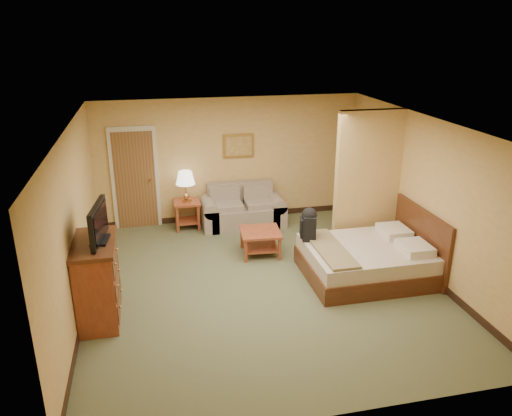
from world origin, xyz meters
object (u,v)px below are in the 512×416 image
object	(u,v)px
loveseat	(243,212)
dresser	(98,281)
coffee_table	(260,237)
bed	(370,259)

from	to	relation	value
loveseat	dresser	xyz separation A→B (m)	(-2.66, -3.05, 0.32)
loveseat	coffee_table	size ratio (longest dim) A/B	2.24
loveseat	coffee_table	xyz separation A→B (m)	(0.04, -1.46, 0.05)
dresser	bed	distance (m)	4.32
coffee_table	dresser	world-z (taller)	dresser
coffee_table	loveseat	bearing A→B (deg)	91.55
coffee_table	bed	world-z (taller)	bed
loveseat	bed	xyz separation A→B (m)	(1.63, -2.67, 0.02)
bed	coffee_table	bearing A→B (deg)	142.73
loveseat	coffee_table	distance (m)	1.46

